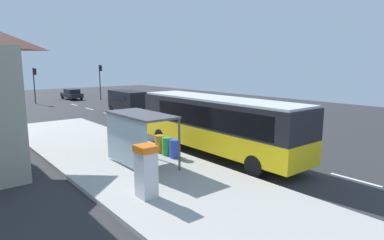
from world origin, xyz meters
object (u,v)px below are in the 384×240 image
object	(u,v)px
sedan_near	(72,94)
traffic_light_far_side	(35,80)
bus_shelter	(135,126)
recycling_bin_orange	(160,144)
bus	(216,122)
recycling_bin_green	(167,146)
recycling_bin_blue	(174,149)
white_van	(127,100)
ticket_machine	(146,171)
traffic_light_near_side	(100,77)

from	to	relation	value
sedan_near	traffic_light_far_side	xyz separation A→B (m)	(-5.40, -2.27, 2.31)
bus_shelter	recycling_bin_orange	bearing A→B (deg)	30.89
bus	recycling_bin_green	world-z (taller)	bus
bus_shelter	bus	bearing A→B (deg)	-6.98
recycling_bin_green	traffic_light_far_side	size ratio (longest dim) A/B	0.21
sedan_near	traffic_light_far_side	distance (m)	6.29
bus_shelter	recycling_bin_blue	bearing A→B (deg)	-1.98
white_van	ticket_machine	bearing A→B (deg)	-116.29
white_van	sedan_near	world-z (taller)	white_van
traffic_light_near_side	recycling_bin_orange	bearing A→B (deg)	-107.93
ticket_machine	traffic_light_near_side	xyz separation A→B (m)	(13.48, 34.81, 2.17)
recycling_bin_blue	traffic_light_far_side	xyz separation A→B (m)	(1.10, 32.17, 2.44)
recycling_bin_green	ticket_machine	bearing A→B (deg)	-132.34
recycling_bin_orange	bus_shelter	world-z (taller)	bus_shelter
bus	recycling_bin_orange	xyz separation A→B (m)	(-2.49, 1.90, -1.19)
traffic_light_near_side	bus_shelter	size ratio (longest dim) A/B	1.26
ticket_machine	recycling_bin_green	xyz separation A→B (m)	(3.78, 4.15, -0.52)
white_van	recycling_bin_orange	distance (m)	17.02
ticket_machine	recycling_bin_green	distance (m)	5.63
traffic_light_near_side	bus_shelter	world-z (taller)	traffic_light_near_side
recycling_bin_orange	traffic_light_far_side	xyz separation A→B (m)	(1.10, 30.77, 2.44)
white_van	recycling_bin_blue	size ratio (longest dim) A/B	5.51
traffic_light_near_side	traffic_light_far_side	xyz separation A→B (m)	(-8.60, 0.80, -0.24)
sedan_near	recycling_bin_orange	size ratio (longest dim) A/B	4.69
bus	sedan_near	world-z (taller)	bus
white_van	recycling_bin_orange	size ratio (longest dim) A/B	5.51
recycling_bin_orange	traffic_light_near_side	bearing A→B (deg)	72.07
recycling_bin_orange	traffic_light_near_side	xyz separation A→B (m)	(9.70, 29.97, 2.68)
traffic_light_near_side	sedan_near	bearing A→B (deg)	136.19
white_van	traffic_light_far_side	xyz separation A→B (m)	(-5.30, 15.01, 1.76)
recycling_bin_green	recycling_bin_orange	bearing A→B (deg)	90.00
recycling_bin_blue	traffic_light_near_side	world-z (taller)	traffic_light_near_side
white_van	traffic_light_near_side	size ratio (longest dim) A/B	1.04
bus	traffic_light_near_side	size ratio (longest dim) A/B	2.19
bus	recycling_bin_orange	bearing A→B (deg)	142.65
bus	traffic_light_near_side	world-z (taller)	traffic_light_near_side
bus	recycling_bin_orange	world-z (taller)	bus
recycling_bin_blue	white_van	bearing A→B (deg)	69.54
traffic_light_far_side	bus_shelter	distance (m)	32.28
white_van	ticket_machine	world-z (taller)	white_van
recycling_bin_orange	traffic_light_far_side	bearing A→B (deg)	87.94
traffic_light_near_side	bus	bearing A→B (deg)	-102.75
recycling_bin_blue	recycling_bin_green	world-z (taller)	same
bus	recycling_bin_blue	world-z (taller)	bus
traffic_light_near_side	ticket_machine	bearing A→B (deg)	-111.16
ticket_machine	white_van	bearing A→B (deg)	63.71
bus	sedan_near	bearing A→B (deg)	83.45
sedan_near	recycling_bin_blue	world-z (taller)	sedan_near
ticket_machine	recycling_bin_orange	xyz separation A→B (m)	(3.78, 4.85, -0.52)
ticket_machine	recycling_bin_green	size ratio (longest dim) A/B	2.04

